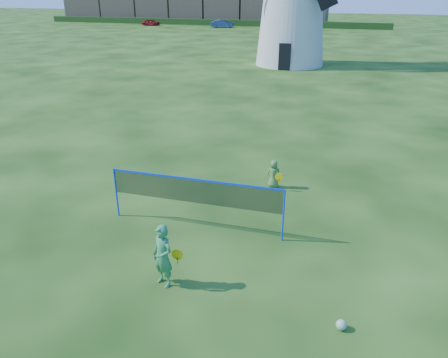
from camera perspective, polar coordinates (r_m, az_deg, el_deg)
The scene contains 9 objects.
ground at distance 12.21m, azimuth -1.57°, elevation -7.26°, with size 220.00×220.00×0.00m, color black.
badminton_net at distance 11.98m, azimuth -3.87°, elevation -1.72°, with size 5.05×0.05×1.55m.
player_girl at distance 9.99m, azimuth -8.15°, elevation -10.14°, with size 0.76×0.57×1.56m.
player_boy at distance 14.77m, azimuth 6.66°, elevation 0.66°, with size 0.62×0.41×1.00m.
play_ball at distance 9.49m, azimuth 15.36°, elevation -18.23°, with size 0.22×0.22×0.22m, color green.
terraced_houses at distance 87.29m, azimuth -4.36°, elevation 22.71°, with size 50.56×8.40×8.15m.
hedge at distance 80.18m, azimuth -2.33°, elevation 20.14°, with size 62.00×0.80×1.00m, color #193814.
car_left at distance 80.57m, azimuth -9.75°, elevation 19.89°, with size 1.28×3.19×1.09m, color maroon.
car_right at distance 75.37m, azimuth -0.24°, elevation 19.98°, with size 1.31×3.75×1.24m, color navy.
Camera 1 is at (3.21, -9.88, 6.40)m, focal length 34.31 mm.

